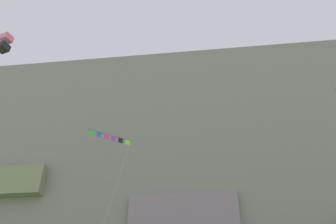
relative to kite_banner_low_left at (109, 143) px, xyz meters
name	(u,v)px	position (x,y,z in m)	size (l,w,h in m)	color
cliff_face	(188,213)	(6.87, 34.37, 4.65)	(180.00, 31.64, 58.06)	slate
kite_banner_low_left	(109,143)	(0.00, 0.00, 0.00)	(4.94, 2.96, 25.46)	black
kite_box_mid_right	(5,43)	(-8.32, -11.01, 5.35)	(3.25, 1.74, 30.74)	pink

